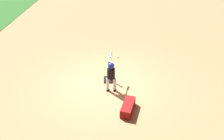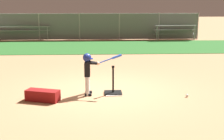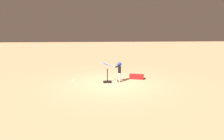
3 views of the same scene
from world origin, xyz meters
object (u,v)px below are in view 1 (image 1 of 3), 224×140
Objects in this scene: batter_child at (111,73)px; equipment_bag at (128,107)px; batting_tee at (109,78)px; baseball at (117,57)px.

equipment_bag is at bearing -156.64° from batter_child.
batter_child is 1.34× the size of equipment_bag.
equipment_bag is (-1.15, -0.50, -0.57)m from batter_child.
baseball is (1.92, -0.40, -0.06)m from batting_tee.
equipment_bag is (-3.73, -0.15, 0.10)m from baseball.
baseball is 3.73m from equipment_bag.
batter_child is 2.69m from baseball.
baseball is at bearing 20.14° from equipment_bag.
batting_tee is 1.97m from baseball.
equipment_bag is (-1.80, -0.55, 0.04)m from batting_tee.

